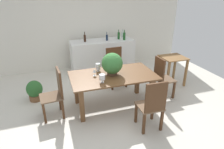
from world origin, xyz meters
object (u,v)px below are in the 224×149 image
Objects in this scene: flower_centerpiece at (112,64)px; crystal_vase_left at (98,67)px; wine_bottle_tall at (124,36)px; crystal_vase_center_near at (102,77)px; wine_bottle_amber at (107,37)px; potted_plant_floor at (35,90)px; dining_table at (113,80)px; chair_foot_end at (162,76)px; side_table at (172,64)px; chair_head_end at (56,92)px; kitchen_counter at (102,56)px; wine_glass at (94,71)px; wine_bottle_green at (123,34)px; wine_bottle_clear at (85,38)px; chair_near_right at (152,104)px; chair_far_right at (115,65)px; wine_bottle_dark at (119,36)px.

flower_centerpiece is 2.71× the size of crystal_vase_left.
crystal_vase_center_near is at bearing -121.09° from wine_bottle_tall.
potted_plant_floor is (-2.11, -1.16, -0.84)m from wine_bottle_amber.
chair_foot_end reaches higher than dining_table.
crystal_vase_left reaches higher than side_table.
wine_bottle_amber is (1.65, 1.94, 0.53)m from chair_head_end.
wine_bottle_amber is at bearing 76.78° from dining_table.
crystal_vase_left is (-1.44, 0.30, 0.31)m from chair_foot_end.
chair_head_end is 2.48m from kitchen_counter.
wine_glass is (-0.38, 0.07, 0.23)m from dining_table.
wine_bottle_green is (1.36, 2.46, 0.22)m from crystal_vase_center_near.
flower_centerpiece is 1.96m from potted_plant_floor.
wine_bottle_clear is (0.12, 2.27, 0.24)m from crystal_vase_center_near.
kitchen_counter is at bearing -86.85° from chair_near_right.
crystal_vase_left is at bearing -136.95° from chair_far_right.
chair_head_end is 2.60m from wine_bottle_amber.
wine_bottle_clear reaches higher than wine_bottle_amber.
dining_table is 7.16× the size of wine_bottle_amber.
wine_bottle_tall reaches higher than chair_near_right.
wine_bottle_tall is at bearing 62.28° from dining_table.
chair_near_right is at bearing -101.48° from wine_bottle_green.
dining_table is 1.19m from chair_head_end.
dining_table is at bearing -55.49° from flower_centerpiece.
chair_near_right is 1.06m from crystal_vase_center_near.
chair_foot_end is 0.86m from side_table.
wine_glass is 1.94m from wine_bottle_clear.
chair_head_end is 5.80× the size of crystal_vase_left.
crystal_vase_left is 0.60× the size of wine_bottle_clear.
dining_table is 2.01m from kitchen_counter.
wine_bottle_clear is 0.95× the size of wine_bottle_tall.
side_table is at bearing 94.31° from chair_head_end.
wine_bottle_dark is (-0.13, 0.13, -0.01)m from wine_bottle_tall.
chair_near_right reaches higher than dining_table.
potted_plant_floor is at bearing -39.56° from chair_near_right.
wine_bottle_tall is (-0.23, 1.85, 0.56)m from chair_foot_end.
crystal_vase_center_near is at bearing -109.07° from wine_bottle_amber.
wine_bottle_dark is at bearing 66.45° from flower_centerpiece.
wine_bottle_green reaches higher than chair_near_right.
crystal_vase_center_near is 0.36m from wine_glass.
wine_bottle_amber reaches higher than potted_plant_floor.
flower_centerpiece is at bearing -117.29° from chair_far_right.
chair_foot_end is (0.80, -1.01, -0.01)m from chair_far_right.
wine_bottle_amber is 0.83× the size of wine_bottle_tall.
wine_bottle_tall is at bearing 4.40° from chair_foot_end.
dining_table is 0.37m from flower_centerpiece.
chair_foot_end is 1.51m from crystal_vase_left.
wine_bottle_clear reaches higher than chair_head_end.
chair_near_right is 3.51× the size of wine_bottle_clear.
wine_bottle_amber is at bearing 70.93° from crystal_vase_center_near.
wine_bottle_amber is 0.51× the size of potted_plant_floor.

